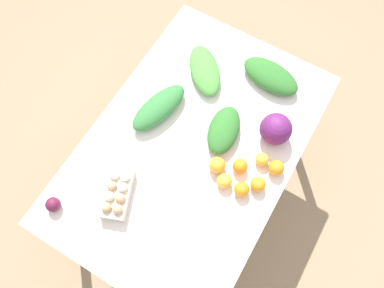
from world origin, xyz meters
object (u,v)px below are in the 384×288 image
(orange_0, at_px, (242,190))
(greens_bunch_kale, at_px, (159,108))
(cabbage_purple, at_px, (276,129))
(orange_4, at_px, (217,165))
(greens_bunch_chard, at_px, (271,76))
(orange_3, at_px, (240,166))
(orange_1, at_px, (276,168))
(orange_6, at_px, (262,160))
(greens_bunch_scallion, at_px, (224,130))
(orange_5, at_px, (258,184))
(egg_carton, at_px, (117,193))
(beet_root, at_px, (53,204))
(orange_2, at_px, (224,181))
(greens_bunch_dandelion, at_px, (205,70))

(orange_0, bearing_deg, greens_bunch_kale, 73.98)
(cabbage_purple, bearing_deg, orange_4, 151.54)
(greens_bunch_chard, bearing_deg, orange_3, -169.68)
(orange_1, height_order, orange_6, orange_1)
(greens_bunch_scallion, bearing_deg, orange_3, -127.80)
(orange_1, bearing_deg, cabbage_purple, 29.26)
(cabbage_purple, bearing_deg, orange_6, -175.33)
(greens_bunch_scallion, bearing_deg, greens_bunch_chard, -9.02)
(orange_5, bearing_deg, egg_carton, 124.58)
(greens_bunch_chard, height_order, orange_0, greens_bunch_chard)
(cabbage_purple, distance_m, orange_5, 0.28)
(orange_1, xyz_separation_m, orange_4, (-0.13, 0.24, 0.00))
(greens_bunch_chard, xyz_separation_m, beet_root, (-1.10, 0.55, -0.01))
(cabbage_purple, relative_size, orange_0, 2.20)
(orange_0, bearing_deg, orange_4, 73.79)
(orange_2, bearing_deg, orange_3, -15.99)
(greens_bunch_kale, bearing_deg, beet_root, 166.88)
(greens_bunch_kale, distance_m, greens_bunch_scallion, 0.34)
(greens_bunch_kale, relative_size, beet_root, 4.90)
(greens_bunch_kale, relative_size, orange_4, 4.20)
(orange_3, bearing_deg, orange_4, 118.51)
(orange_1, bearing_deg, orange_6, 86.11)
(greens_bunch_dandelion, distance_m, orange_1, 0.63)
(egg_carton, relative_size, greens_bunch_scallion, 0.99)
(greens_bunch_dandelion, distance_m, beet_root, 0.99)
(orange_4, bearing_deg, egg_carton, 137.20)
(cabbage_purple, distance_m, orange_0, 0.33)
(cabbage_purple, bearing_deg, greens_bunch_kale, 107.54)
(greens_bunch_kale, height_order, greens_bunch_chard, greens_bunch_kale)
(egg_carton, bearing_deg, orange_4, 115.80)
(egg_carton, height_order, greens_bunch_scallion, egg_carton)
(orange_2, height_order, orange_4, orange_4)
(orange_0, xyz_separation_m, orange_1, (0.17, -0.09, 0.00))
(orange_3, bearing_deg, orange_2, 164.01)
(egg_carton, xyz_separation_m, greens_bunch_dandelion, (0.77, -0.01, -0.01))
(orange_4, bearing_deg, orange_3, -61.49)
(egg_carton, xyz_separation_m, beet_root, (-0.19, 0.22, -0.01))
(egg_carton, height_order, orange_5, egg_carton)
(egg_carton, height_order, orange_4, egg_carton)
(orange_0, bearing_deg, orange_3, 31.65)
(orange_1, xyz_separation_m, orange_5, (-0.11, 0.04, -0.00))
(greens_bunch_dandelion, xyz_separation_m, orange_4, (-0.42, -0.31, 0.00))
(cabbage_purple, xyz_separation_m, egg_carton, (-0.64, 0.48, -0.03))
(orange_6, bearing_deg, orange_3, 138.55)
(greens_bunch_scallion, bearing_deg, greens_bunch_dandelion, 44.88)
(greens_bunch_scallion, bearing_deg, greens_bunch_kale, 99.87)
(orange_3, bearing_deg, greens_bunch_scallion, 52.20)
(cabbage_purple, distance_m, orange_1, 0.19)
(greens_bunch_kale, bearing_deg, cabbage_purple, -72.46)
(greens_bunch_kale, relative_size, orange_1, 4.48)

